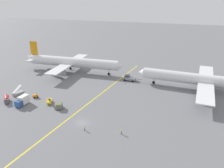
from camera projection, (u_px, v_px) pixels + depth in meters
name	position (u px, v px, depth m)	size (l,w,h in m)	color
ground_plane	(82.00, 123.00, 74.68)	(600.00, 600.00, 0.00)	slate
taxiway_stripe	(83.00, 107.00, 84.79)	(0.50, 120.00, 0.01)	yellow
airliner_at_gate_left	(72.00, 62.00, 122.70)	(56.31, 40.22, 15.65)	silver
airliner_being_pushed	(201.00, 80.00, 98.79)	(56.04, 48.97, 14.48)	silver
pushback_tug	(129.00, 78.00, 111.45)	(9.08, 3.44, 2.97)	gray
gse_catering_truck_tall	(22.00, 101.00, 86.28)	(2.82, 6.00, 3.50)	#2D5199
gse_container_dolly_flat	(59.00, 106.00, 83.66)	(3.21, 3.78, 2.15)	slate
gse_belt_loader_portside	(49.00, 101.00, 88.03)	(3.59, 4.87, 3.02)	gold
gse_stair_truck_yellow	(18.00, 93.00, 95.08)	(3.18, 4.93, 4.06)	gray
gse_gpu_cart_small	(35.00, 96.00, 92.78)	(2.60, 2.63, 1.90)	orange
gse_fuel_bowser_stubby	(7.00, 99.00, 88.57)	(4.75, 4.83, 2.40)	red
ground_crew_ramp_agent_by_cones	(121.00, 132.00, 68.20)	(0.36, 0.50, 1.72)	#4C4C51
ground_crew_wing_walker_right	(85.00, 128.00, 70.07)	(0.36, 0.48, 1.54)	#2D3351
traffic_cone_wingtip_starboard	(125.00, 83.00, 107.94)	(0.44, 0.44, 0.60)	orange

